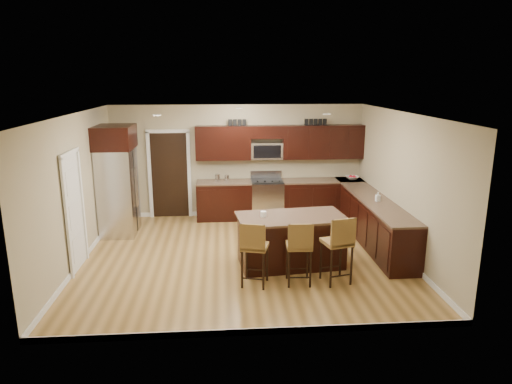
{
  "coord_description": "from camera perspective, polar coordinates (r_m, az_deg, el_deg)",
  "views": [
    {
      "loc": [
        -0.38,
        -8.13,
        3.32
      ],
      "look_at": [
        0.26,
        0.4,
        1.16
      ],
      "focal_mm": 32.0,
      "sensor_mm": 36.0,
      "label": 1
    }
  ],
  "objects": [
    {
      "name": "upper_cabinets",
      "position": [
        10.91,
        3.26,
        6.33
      ],
      "size": [
        4.0,
        0.33,
        0.8
      ],
      "color": "black",
      "rests_on": "wall_back"
    },
    {
      "name": "canister_short",
      "position": [
        10.83,
        -3.67,
        1.73
      ],
      "size": [
        0.11,
        0.11,
        0.15
      ],
      "primitive_type": "cylinder",
      "color": "silver",
      "rests_on": "base_cabinets"
    },
    {
      "name": "microwave",
      "position": [
        10.92,
        1.33,
        5.19
      ],
      "size": [
        0.76,
        0.31,
        0.4
      ],
      "primitive_type": "cube",
      "color": "silver",
      "rests_on": "upper_cabinets"
    },
    {
      "name": "refrigerator",
      "position": [
        10.16,
        -16.94,
        1.5
      ],
      "size": [
        0.79,
        0.99,
        2.35
      ],
      "color": "silver",
      "rests_on": "floor"
    },
    {
      "name": "wall_back",
      "position": [
        11.06,
        -2.26,
        3.88
      ],
      "size": [
        6.0,
        0.0,
        6.0
      ],
      "primitive_type": "plane",
      "rotation": [
        1.57,
        0.0,
        0.0
      ],
      "color": "tan",
      "rests_on": "floor"
    },
    {
      "name": "doorway",
      "position": [
        11.17,
        -10.74,
        2.07
      ],
      "size": [
        0.85,
        0.03,
        2.06
      ],
      "primitive_type": "cube",
      "color": "black",
      "rests_on": "floor"
    },
    {
      "name": "wall_right",
      "position": [
        9.02,
        17.83,
        0.84
      ],
      "size": [
        0.0,
        5.5,
        5.5
      ],
      "primitive_type": "plane",
      "rotation": [
        1.57,
        0.0,
        -1.57
      ],
      "color": "tan",
      "rests_on": "floor"
    },
    {
      "name": "island_jar",
      "position": [
        8.08,
        0.93,
        -2.77
      ],
      "size": [
        0.1,
        0.1,
        0.1
      ],
      "primitive_type": "cylinder",
      "color": "white",
      "rests_on": "island"
    },
    {
      "name": "stool_mid",
      "position": [
        7.44,
        5.46,
        -6.72
      ],
      "size": [
        0.42,
        0.42,
        1.09
      ],
      "rotation": [
        0.0,
        0.0,
        -0.05
      ],
      "color": "olive",
      "rests_on": "floor"
    },
    {
      "name": "canister_tall",
      "position": [
        10.83,
        -4.83,
        1.77
      ],
      "size": [
        0.12,
        0.12,
        0.18
      ],
      "primitive_type": "cylinder",
      "color": "silver",
      "rests_on": "base_cabinets"
    },
    {
      "name": "base_cabinets",
      "position": [
        10.25,
        8.75,
        -2.22
      ],
      "size": [
        4.02,
        3.96,
        0.92
      ],
      "color": "black",
      "rests_on": "floor"
    },
    {
      "name": "floor",
      "position": [
        8.79,
        -1.51,
        -8.05
      ],
      "size": [
        6.0,
        6.0,
        0.0
      ],
      "primitive_type": "plane",
      "color": "#9E783E",
      "rests_on": "ground"
    },
    {
      "name": "soap_bottle",
      "position": [
        9.39,
        14.99,
        -0.56
      ],
      "size": [
        0.09,
        0.09,
        0.18
      ],
      "primitive_type": "imported",
      "rotation": [
        0.0,
        0.0,
        0.08
      ],
      "color": "#B2B2B2",
      "rests_on": "base_cabinets"
    },
    {
      "name": "pantry_door",
      "position": [
        8.56,
        -21.81,
        -2.48
      ],
      "size": [
        0.03,
        0.8,
        2.04
      ],
      "primitive_type": "cube",
      "color": "white",
      "rests_on": "floor"
    },
    {
      "name": "fruit_bowl",
      "position": [
        11.28,
        11.92,
        1.76
      ],
      "size": [
        0.32,
        0.32,
        0.08
      ],
      "primitive_type": "imported",
      "rotation": [
        0.0,
        0.0,
        -0.01
      ],
      "color": "silver",
      "rests_on": "base_cabinets"
    },
    {
      "name": "stool_right",
      "position": [
        7.56,
        10.33,
        -6.2
      ],
      "size": [
        0.52,
        0.52,
        1.16
      ],
      "rotation": [
        0.0,
        0.0,
        0.24
      ],
      "color": "olive",
      "rests_on": "floor"
    },
    {
      "name": "letter_decor",
      "position": [
        10.84,
        2.54,
        8.71
      ],
      "size": [
        2.2,
        0.03,
        0.15
      ],
      "primitive_type": null,
      "color": "black",
      "rests_on": "upper_cabinets"
    },
    {
      "name": "stool_left",
      "position": [
        7.36,
        -0.25,
        -6.84
      ],
      "size": [
        0.5,
        0.5,
        1.1
      ],
      "rotation": [
        0.0,
        0.0,
        -0.27
      ],
      "color": "olive",
      "rests_on": "floor"
    },
    {
      "name": "range",
      "position": [
        11.01,
        1.38,
        -0.85
      ],
      "size": [
        0.76,
        0.64,
        1.11
      ],
      "color": "silver",
      "rests_on": "floor"
    },
    {
      "name": "floor_mat",
      "position": [
        10.11,
        4.64,
        -5.02
      ],
      "size": [
        1.02,
        0.84,
        0.01
      ],
      "primitive_type": "cube",
      "rotation": [
        0.0,
        0.0,
        0.34
      ],
      "color": "brown",
      "rests_on": "floor"
    },
    {
      "name": "ceiling",
      "position": [
        8.16,
        -1.64,
        9.78
      ],
      "size": [
        6.0,
        6.0,
        0.0
      ],
      "primitive_type": "plane",
      "rotation": [
        3.14,
        0.0,
        0.0
      ],
      "color": "silver",
      "rests_on": "wall_back"
    },
    {
      "name": "island",
      "position": [
        8.31,
        4.37,
        -6.25
      ],
      "size": [
        2.01,
        1.21,
        0.92
      ],
      "rotation": [
        0.0,
        0.0,
        0.11
      ],
      "color": "black",
      "rests_on": "floor"
    },
    {
      "name": "wall_left",
      "position": [
        8.76,
        -21.57,
        0.15
      ],
      "size": [
        0.0,
        5.5,
        5.5
      ],
      "primitive_type": "plane",
      "rotation": [
        1.57,
        0.0,
        1.57
      ],
      "color": "tan",
      "rests_on": "floor"
    }
  ]
}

